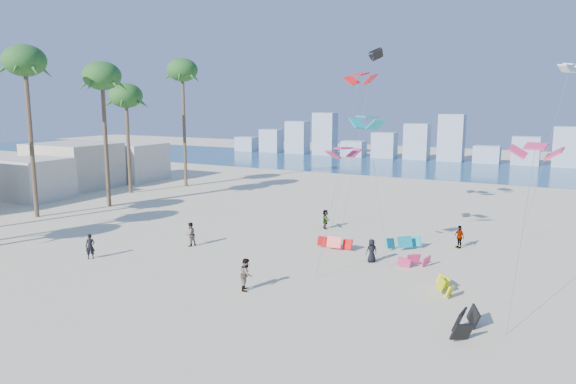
% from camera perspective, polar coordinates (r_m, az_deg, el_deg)
% --- Properties ---
extents(ground, '(220.00, 220.00, 0.00)m').
position_cam_1_polar(ground, '(27.78, -22.01, -13.74)').
color(ground, beige).
rests_on(ground, ground).
extents(ocean, '(220.00, 220.00, 0.00)m').
position_cam_1_polar(ocean, '(90.96, 14.96, 2.66)').
color(ocean, navy).
rests_on(ocean, ground).
extents(kitesurfer_near, '(0.76, 0.71, 1.74)m').
position_cam_1_polar(kitesurfer_near, '(39.07, -20.48, -5.51)').
color(kitesurfer_near, black).
rests_on(kitesurfer_near, ground).
extents(kitesurfer_mid, '(1.00, 1.11, 1.87)m').
position_cam_1_polar(kitesurfer_mid, '(30.87, -4.49, -8.80)').
color(kitesurfer_mid, gray).
rests_on(kitesurfer_mid, ground).
extents(kitesurfers_far, '(29.05, 11.02, 1.80)m').
position_cam_1_polar(kitesurfers_far, '(38.28, 12.02, -5.42)').
color(kitesurfers_far, black).
rests_on(kitesurfers_far, ground).
extents(grounded_kites, '(22.46, 16.10, 0.98)m').
position_cam_1_polar(grounded_kites, '(34.84, 17.86, -7.91)').
color(grounded_kites, red).
rests_on(grounded_kites, ground).
extents(flying_kites, '(28.71, 24.99, 15.53)m').
position_cam_1_polar(flying_kites, '(40.31, 22.69, 9.18)').
color(flying_kites, '#DB3067').
rests_on(flying_kites, ground).
extents(palm_row, '(7.96, 44.80, 15.93)m').
position_cam_1_polar(palm_row, '(53.68, -25.63, 10.08)').
color(palm_row, brown).
rests_on(palm_row, ground).
extents(beachfront_buildings, '(11.50, 43.00, 6.00)m').
position_cam_1_polar(beachfront_buildings, '(65.59, -27.44, 1.59)').
color(beachfront_buildings, beige).
rests_on(beachfront_buildings, ground).
extents(distant_skyline, '(85.00, 3.00, 8.40)m').
position_cam_1_polar(distant_skyline, '(100.64, 15.66, 5.05)').
color(distant_skyline, '#9EADBF').
rests_on(distant_skyline, ground).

